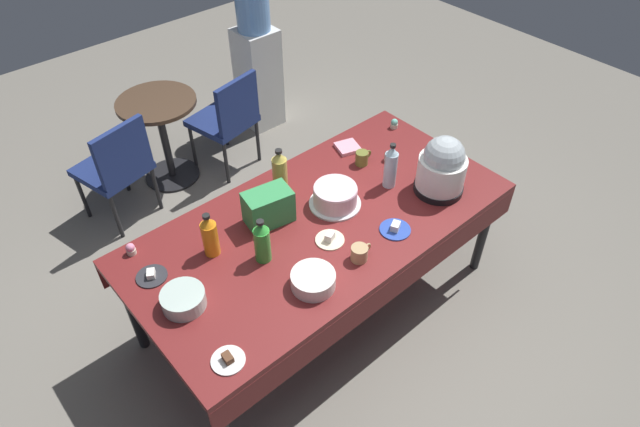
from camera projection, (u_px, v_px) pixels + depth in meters
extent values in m
plane|color=slate|center=(320.00, 303.00, 3.60)|extent=(9.00, 9.00, 0.00)
cube|color=maroon|center=(320.00, 223.00, 3.11)|extent=(2.20, 1.10, 0.04)
cylinder|color=black|center=(484.00, 230.00, 3.60)|extent=(0.06, 0.06, 0.71)
cylinder|color=black|center=(131.00, 309.00, 3.13)|extent=(0.06, 0.06, 0.71)
cylinder|color=black|center=(381.00, 164.00, 4.11)|extent=(0.06, 0.06, 0.71)
cube|color=maroon|center=(388.00, 292.00, 2.88)|extent=(2.20, 0.01, 0.18)
cube|color=maroon|center=(263.00, 190.00, 3.48)|extent=(2.20, 0.01, 0.18)
cylinder|color=silver|center=(335.00, 203.00, 3.19)|extent=(0.30, 0.30, 0.01)
cylinder|color=beige|center=(335.00, 196.00, 3.15)|extent=(0.25, 0.25, 0.11)
cylinder|color=silver|center=(335.00, 188.00, 3.11)|extent=(0.25, 0.25, 0.01)
cylinder|color=black|center=(438.00, 187.00, 3.27)|extent=(0.29, 0.29, 0.04)
cylinder|color=white|center=(441.00, 172.00, 3.19)|extent=(0.28, 0.28, 0.19)
sphere|color=#B2BCC1|center=(444.00, 157.00, 3.11)|extent=(0.24, 0.24, 0.24)
cylinder|color=#B2C6BC|center=(183.00, 299.00, 2.63)|extent=(0.22, 0.22, 0.08)
cylinder|color=silver|center=(313.00, 280.00, 2.72)|extent=(0.23, 0.23, 0.08)
cylinder|color=white|center=(228.00, 360.00, 2.43)|extent=(0.15, 0.15, 0.01)
cube|color=brown|center=(228.00, 358.00, 2.41)|extent=(0.04, 0.06, 0.03)
cylinder|color=#2D4CB2|center=(395.00, 230.00, 3.03)|extent=(0.17, 0.17, 0.01)
cube|color=white|center=(395.00, 226.00, 3.01)|extent=(0.07, 0.07, 0.04)
cylinder|color=beige|center=(330.00, 240.00, 2.97)|extent=(0.16, 0.16, 0.01)
cube|color=white|center=(330.00, 236.00, 2.96)|extent=(0.07, 0.06, 0.04)
cylinder|color=#2D2D33|center=(152.00, 276.00, 2.78)|extent=(0.16, 0.16, 0.01)
cube|color=white|center=(151.00, 274.00, 2.77)|extent=(0.06, 0.07, 0.03)
cylinder|color=beige|center=(131.00, 251.00, 2.90)|extent=(0.05, 0.05, 0.03)
sphere|color=pink|center=(130.00, 248.00, 2.88)|extent=(0.05, 0.05, 0.05)
cylinder|color=beige|center=(388.00, 158.00, 3.49)|extent=(0.05, 0.05, 0.03)
sphere|color=#6BC6B2|center=(388.00, 155.00, 3.47)|extent=(0.05, 0.05, 0.05)
cylinder|color=beige|center=(394.00, 126.00, 3.76)|extent=(0.05, 0.05, 0.03)
sphere|color=#6BC6B2|center=(394.00, 122.00, 3.74)|extent=(0.05, 0.05, 0.05)
cylinder|color=orange|center=(210.00, 239.00, 2.84)|extent=(0.09, 0.09, 0.20)
cone|color=orange|center=(207.00, 221.00, 2.76)|extent=(0.08, 0.08, 0.05)
cylinder|color=black|center=(206.00, 216.00, 2.73)|extent=(0.04, 0.04, 0.02)
cylinder|color=silver|center=(390.00, 170.00, 3.24)|extent=(0.08, 0.08, 0.23)
cone|color=silver|center=(392.00, 150.00, 3.15)|extent=(0.07, 0.07, 0.05)
cylinder|color=black|center=(393.00, 146.00, 3.12)|extent=(0.04, 0.04, 0.02)
cylinder|color=gold|center=(280.00, 176.00, 3.20)|extent=(0.09, 0.09, 0.23)
cone|color=gold|center=(279.00, 156.00, 3.10)|extent=(0.08, 0.08, 0.05)
cylinder|color=black|center=(279.00, 151.00, 3.08)|extent=(0.04, 0.04, 0.02)
cylinder|color=green|center=(262.00, 245.00, 2.81)|extent=(0.09, 0.09, 0.20)
cone|color=green|center=(261.00, 227.00, 2.73)|extent=(0.08, 0.08, 0.05)
cylinder|color=black|center=(260.00, 222.00, 2.70)|extent=(0.04, 0.04, 0.02)
cylinder|color=tan|center=(359.00, 253.00, 2.85)|extent=(0.09, 0.09, 0.08)
torus|color=tan|center=(367.00, 248.00, 2.87)|extent=(0.05, 0.01, 0.05)
cylinder|color=olive|center=(362.00, 158.00, 3.44)|extent=(0.08, 0.08, 0.09)
torus|color=olive|center=(368.00, 154.00, 3.46)|extent=(0.06, 0.01, 0.06)
cube|color=#338C4C|center=(268.00, 207.00, 3.02)|extent=(0.28, 0.20, 0.20)
cube|color=pink|center=(348.00, 147.00, 3.58)|extent=(0.18, 0.18, 0.02)
cube|color=navy|center=(112.00, 169.00, 3.96)|extent=(0.53, 0.53, 0.05)
cube|color=navy|center=(123.00, 153.00, 3.72)|extent=(0.42, 0.14, 0.40)
cylinder|color=black|center=(123.00, 170.00, 4.31)|extent=(0.04, 0.04, 0.40)
cylinder|color=black|center=(83.00, 196.00, 4.08)|extent=(0.04, 0.04, 0.40)
cylinder|color=black|center=(156.00, 188.00, 4.15)|extent=(0.04, 0.04, 0.40)
cylinder|color=black|center=(116.00, 216.00, 3.92)|extent=(0.04, 0.04, 0.40)
cube|color=navy|center=(222.00, 120.00, 4.42)|extent=(0.52, 0.52, 0.05)
cube|color=navy|center=(238.00, 104.00, 4.18)|extent=(0.42, 0.13, 0.40)
cylinder|color=black|center=(225.00, 125.00, 4.77)|extent=(0.04, 0.04, 0.40)
cylinder|color=black|center=(193.00, 146.00, 4.54)|extent=(0.04, 0.04, 0.40)
cylinder|color=black|center=(258.00, 141.00, 4.60)|extent=(0.04, 0.04, 0.40)
cylinder|color=black|center=(226.00, 163.00, 4.38)|extent=(0.04, 0.04, 0.40)
cylinder|color=#473323|center=(156.00, 102.00, 4.09)|extent=(0.60, 0.60, 0.03)
cylinder|color=black|center=(165.00, 141.00, 4.33)|extent=(0.06, 0.06, 0.67)
cylinder|color=black|center=(173.00, 175.00, 4.57)|extent=(0.44, 0.44, 0.02)
cube|color=silver|center=(258.00, 78.00, 4.87)|extent=(0.32, 0.32, 0.90)
cylinder|color=#6699D8|center=(253.00, 9.00, 4.44)|extent=(0.28, 0.28, 0.34)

